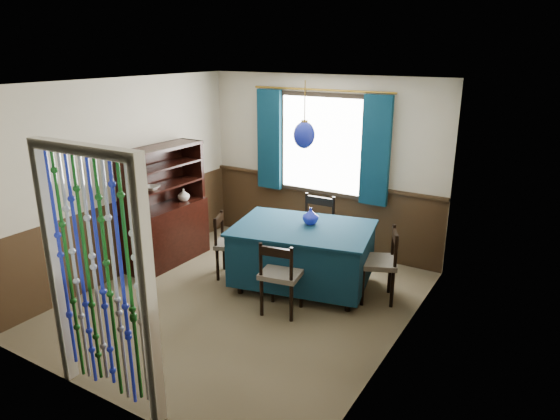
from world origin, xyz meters
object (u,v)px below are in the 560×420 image
Objects in this scene: bowl_shelf at (152,188)px; chair_left at (230,243)px; pendant_lamp at (304,135)px; vase_sideboard at (184,194)px; dining_table at (303,253)px; chair_near at (281,275)px; vase_table at (311,217)px; sideboard at (166,223)px; chair_right at (380,263)px; chair_far at (314,230)px.

chair_left is at bearing 20.74° from bowl_shelf.
pendant_lamp is 2.15m from vase_sideboard.
chair_near reaches higher than dining_table.
bowl_shelf is (-1.90, -0.55, -0.76)m from pendant_lamp.
vase_table is 1.93m from vase_sideboard.
sideboard is (-2.06, 0.40, 0.11)m from chair_near.
pendant_lamp is 4.02× the size of vase_sideboard.
chair_left is 0.95× the size of chair_right.
sideboard is at bearing -107.97° from chair_left.
chair_left is 1.08m from vase_sideboard.
pendant_lamp reaches higher than dining_table.
sideboard is at bearing -100.66° from vase_sideboard.
chair_far is 2.01m from sideboard.
dining_table is 9.79× the size of vase_sideboard.
chair_near is at bearing -19.70° from vase_sideboard.
dining_table is 0.66m from chair_far.
chair_left is 0.51× the size of sideboard.
dining_table is at bearing 103.33° from chair_far.
pendant_lamp reaches higher than vase_sideboard.
vase_table is (0.03, 0.14, -1.02)m from pendant_lamp.
dining_table is 0.69m from chair_near.
chair_far is 1.19m from chair_right.
bowl_shelf is at bearing -92.34° from chair_left.
chair_near is 0.99× the size of chair_right.
vase_table is at bearing 85.93° from chair_left.
chair_near is at bearing -81.74° from pendant_lamp.
pendant_lamp is 1.03m from vase_table.
chair_far is 1.27× the size of pendant_lamp.
chair_right is 1.72m from pendant_lamp.
chair_far is 5.16× the size of vase_table.
sideboard is 2.39m from pendant_lamp.
pendant_lamp reaches higher than chair_right.
bowl_shelf reaches higher than chair_right.
vase_table is (-0.07, 0.83, 0.42)m from chair_near.
vase_table is (0.20, -0.50, 0.37)m from chair_far.
vase_table reaches higher than chair_near.
vase_sideboard is at bearing 179.02° from pendant_lamp.
pendant_lamp is 4.05× the size of vase_table.
chair_far is 1.87m from vase_sideboard.
chair_right reaches higher than chair_left.
vase_sideboard is at bearing 69.46° from chair_right.
chair_far is 1.54m from pendant_lamp.
chair_near is 2.12m from bowl_shelf.
chair_near is 1.16m from chair_left.
pendant_lamp is at bearing 78.47° from chair_left.
dining_table is 0.94m from chair_right.
chair_left is 3.80× the size of bowl_shelf.
chair_far is 5.12× the size of vase_sideboard.
chair_far is at bearing 91.69° from chair_near.
pendant_lamp is at bearing 16.23° from bowl_shelf.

